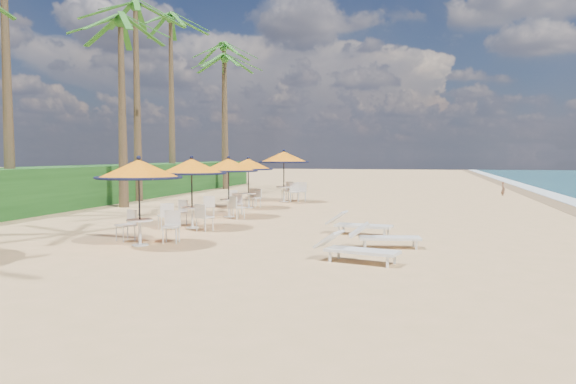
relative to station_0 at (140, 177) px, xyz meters
name	(u,v)px	position (x,y,z in m)	size (l,w,h in m)	color
ground	(325,255)	(4.87, -0.33, -1.75)	(160.00, 160.00, 0.00)	tan
scrub_hedge	(87,185)	(-8.63, 10.67, -0.85)	(3.00, 40.00, 1.80)	#194716
station_0	(140,177)	(0.00, 0.00, 0.00)	(2.20, 2.20, 2.30)	black
station_1	(190,175)	(-0.13, 3.43, -0.07)	(2.20, 2.20, 2.30)	black
station_2	(228,172)	(-0.06, 6.78, -0.08)	(2.19, 2.19, 2.28)	black
station_3	(248,170)	(-0.47, 10.41, -0.11)	(2.16, 2.16, 2.25)	black
station_4	(286,163)	(0.32, 14.01, 0.15)	(2.50, 2.57, 2.61)	black
lounger_near	(354,248)	(5.60, -1.00, -1.45)	(1.92, 1.03, 0.66)	white
lounger_mid	(382,236)	(6.06, 1.06, -1.46)	(1.84, 0.84, 0.63)	white
lounger_far	(357,224)	(5.16, 3.24, -1.44)	(1.96, 0.86, 0.68)	white
palm_3	(121,32)	(-5.92, 9.38, 5.90)	(5.00, 5.00, 8.40)	brown
palm_4	(135,18)	(-7.08, 12.79, 7.40)	(5.00, 5.00, 10.00)	brown
palm_5	(171,29)	(-8.17, 19.05, 8.23)	(5.00, 5.00, 10.89)	brown
palm_6	(225,67)	(-6.27, 23.40, 6.56)	(5.00, 5.00, 9.11)	brown
palm_7	(224,56)	(-7.25, 25.78, 7.72)	(5.00, 5.00, 10.34)	brown
person	(503,188)	(11.34, 20.61, -1.32)	(0.32, 0.21, 0.88)	#865D44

